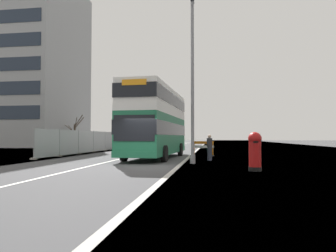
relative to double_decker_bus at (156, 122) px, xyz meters
name	(u,v)px	position (x,y,z in m)	size (l,w,h in m)	color
ground	(152,168)	(0.94, -6.31, -2.61)	(140.00, 280.00, 0.10)	#424244
double_decker_bus	(156,122)	(0.00, 0.00, 0.00)	(3.21, 10.69, 4.81)	#1E6B47
lamppost_foreground	(192,84)	(2.83, -4.21, 1.92)	(0.29, 0.70, 9.44)	gray
red_pillar_postbox	(255,150)	(5.77, -7.55, -1.62)	(0.59, 0.59, 1.71)	black
roadworks_barrier	(203,147)	(3.25, 2.61, -1.83)	(1.64, 0.65, 1.16)	orange
construction_site_fence	(86,142)	(-7.74, 5.86, -1.54)	(0.44, 17.20, 2.12)	#A8AAAD
car_oncoming_near	(134,141)	(-5.76, 15.90, -1.58)	(2.03, 4.11, 2.12)	gray
car_receding_mid	(146,141)	(-5.61, 22.24, -1.56)	(2.05, 4.02, 2.11)	gray
bare_tree_far_verge_near	(75,132)	(-16.90, 23.06, -0.28)	(3.10, 2.48, 4.93)	#4C3D2D
bare_tree_far_verge_mid	(128,134)	(-14.22, 43.78, -0.36)	(2.31, 2.26, 4.20)	#4C3D2D
pedestrian_at_kerb	(210,148)	(3.76, -1.84, -1.74)	(0.34, 0.34, 1.64)	#2D3342
backdrop_office_block	(6,66)	(-30.08, 24.92, 10.89)	(23.31, 15.93, 26.89)	#9EA0A3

